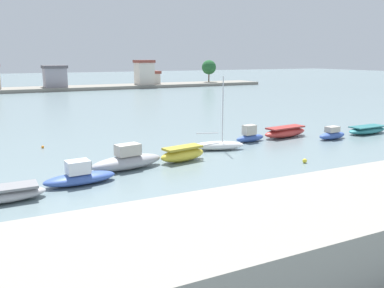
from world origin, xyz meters
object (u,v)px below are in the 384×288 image
(moored_boat_7, at_px, (285,132))
(moored_boat_4, at_px, (183,154))
(moored_boat_2, at_px, (80,176))
(moored_boat_5, at_px, (218,145))
(moored_boat_6, at_px, (250,136))
(mooring_buoy_3, at_px, (305,161))
(mooring_buoy_2, at_px, (43,147))
(moored_boat_3, at_px, (127,161))
(moored_boat_8, at_px, (332,134))
(moored_boat_9, at_px, (367,130))
(moored_boat_1, at_px, (4,194))

(moored_boat_7, bearing_deg, moored_boat_4, -169.96)
(moored_boat_2, bearing_deg, moored_boat_4, 11.46)
(moored_boat_5, bearing_deg, moored_boat_7, 30.28)
(moored_boat_6, relative_size, mooring_buoy_3, 9.75)
(moored_boat_2, distance_m, mooring_buoy_2, 12.18)
(moored_boat_3, bearing_deg, moored_boat_6, 7.23)
(moored_boat_7, distance_m, mooring_buoy_3, 10.39)
(mooring_buoy_3, bearing_deg, moored_boat_7, 59.07)
(moored_boat_5, relative_size, moored_boat_8, 1.83)
(mooring_buoy_2, bearing_deg, moored_boat_6, -17.96)
(moored_boat_8, distance_m, mooring_buoy_3, 10.70)
(moored_boat_2, bearing_deg, mooring_buoy_2, 89.53)
(moored_boat_5, xyz_separation_m, mooring_buoy_2, (-13.75, 7.58, -0.30))
(moored_boat_7, distance_m, moored_boat_8, 4.56)
(moored_boat_5, relative_size, moored_boat_9, 1.24)
(moored_boat_1, bearing_deg, moored_boat_3, 21.58)
(moored_boat_1, distance_m, mooring_buoy_3, 21.13)
(moored_boat_1, xyz_separation_m, moored_boat_6, (21.92, 7.60, 0.17))
(moored_boat_6, bearing_deg, moored_boat_7, -2.99)
(moored_boat_1, distance_m, moored_boat_3, 9.02)
(moored_boat_3, xyz_separation_m, moored_boat_4, (4.61, 0.29, -0.08))
(moored_boat_1, height_order, moored_boat_5, moored_boat_5)
(mooring_buoy_2, bearing_deg, moored_boat_7, -13.83)
(moored_boat_5, relative_size, moored_boat_7, 1.15)
(moored_boat_6, height_order, mooring_buoy_3, moored_boat_6)
(moored_boat_6, distance_m, moored_boat_7, 4.54)
(moored_boat_3, bearing_deg, moored_boat_1, -167.14)
(moored_boat_5, distance_m, mooring_buoy_3, 7.85)
(moored_boat_3, height_order, moored_boat_6, moored_boat_3)
(moored_boat_7, bearing_deg, moored_boat_8, -46.70)
(moored_boat_2, relative_size, moored_boat_4, 1.14)
(moored_boat_5, distance_m, moored_boat_7, 9.24)
(mooring_buoy_2, bearing_deg, mooring_buoy_3, -39.78)
(moored_boat_8, distance_m, mooring_buoy_2, 27.64)
(moored_boat_4, bearing_deg, moored_boat_1, -174.38)
(moored_boat_7, height_order, moored_boat_9, moored_boat_7)
(moored_boat_1, bearing_deg, mooring_buoy_2, 73.83)
(moored_boat_4, xyz_separation_m, moored_boat_8, (17.02, 1.25, -0.08))
(moored_boat_2, bearing_deg, moored_boat_9, 3.35)
(moored_boat_6, height_order, moored_boat_7, moored_boat_6)
(moored_boat_8, relative_size, moored_boat_9, 0.68)
(moored_boat_5, bearing_deg, moored_boat_9, 16.67)
(moored_boat_3, bearing_deg, moored_boat_2, -161.10)
(moored_boat_4, distance_m, mooring_buoy_2, 13.47)
(mooring_buoy_3, bearing_deg, moored_boat_4, 149.82)
(moored_boat_4, bearing_deg, moored_boat_6, 12.63)
(moored_boat_1, height_order, moored_boat_2, moored_boat_2)
(moored_boat_5, height_order, mooring_buoy_3, moored_boat_5)
(mooring_buoy_3, bearing_deg, moored_boat_1, 177.29)
(moored_boat_1, xyz_separation_m, moored_boat_5, (17.42, 5.93, 0.01))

